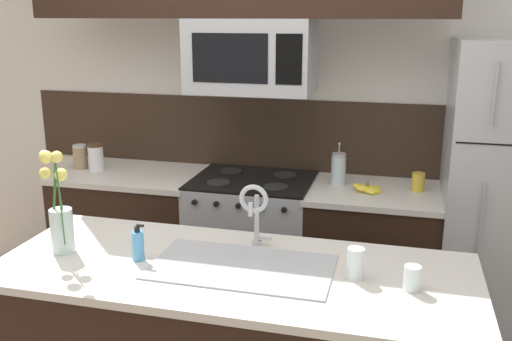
{
  "coord_description": "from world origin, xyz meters",
  "views": [
    {
      "loc": [
        0.9,
        -2.46,
        1.94
      ],
      "look_at": [
        0.19,
        0.27,
        1.16
      ],
      "focal_mm": 40.0,
      "sensor_mm": 36.0,
      "label": 1
    }
  ],
  "objects_px": {
    "french_press": "(338,169)",
    "coffee_tin": "(418,182)",
    "storage_jar_medium": "(96,157)",
    "spare_glass": "(412,278)",
    "banana_bunch": "(367,189)",
    "sink_faucet": "(255,207)",
    "stove_range": "(253,246)",
    "storage_jar_tall": "(80,157)",
    "flower_vase": "(60,219)",
    "drinking_glass": "(355,263)",
    "microwave": "(251,56)",
    "dish_soap_bottle": "(138,245)"
  },
  "relations": [
    {
      "from": "sink_faucet",
      "to": "stove_range",
      "type": "bearing_deg",
      "value": 105.43
    },
    {
      "from": "coffee_tin",
      "to": "french_press",
      "type": "bearing_deg",
      "value": 178.8
    },
    {
      "from": "french_press",
      "to": "spare_glass",
      "type": "relative_size",
      "value": 2.7
    },
    {
      "from": "storage_jar_medium",
      "to": "spare_glass",
      "type": "distance_m",
      "value": 2.42
    },
    {
      "from": "storage_jar_medium",
      "to": "spare_glass",
      "type": "bearing_deg",
      "value": -31.36
    },
    {
      "from": "banana_bunch",
      "to": "sink_faucet",
      "type": "relative_size",
      "value": 0.62
    },
    {
      "from": "microwave",
      "to": "banana_bunch",
      "type": "bearing_deg",
      "value": -3.09
    },
    {
      "from": "microwave",
      "to": "sink_faucet",
      "type": "bearing_deg",
      "value": -74.27
    },
    {
      "from": "dish_soap_bottle",
      "to": "storage_jar_medium",
      "type": "bearing_deg",
      "value": 126.09
    },
    {
      "from": "dish_soap_bottle",
      "to": "coffee_tin",
      "type": "bearing_deg",
      "value": 48.58
    },
    {
      "from": "storage_jar_tall",
      "to": "dish_soap_bottle",
      "type": "height_order",
      "value": "same"
    },
    {
      "from": "storage_jar_medium",
      "to": "drinking_glass",
      "type": "xyz_separation_m",
      "value": [
        1.84,
        -1.21,
        -0.03
      ]
    },
    {
      "from": "microwave",
      "to": "drinking_glass",
      "type": "relative_size",
      "value": 5.81
    },
    {
      "from": "coffee_tin",
      "to": "flower_vase",
      "type": "height_order",
      "value": "flower_vase"
    },
    {
      "from": "storage_jar_tall",
      "to": "spare_glass",
      "type": "height_order",
      "value": "storage_jar_tall"
    },
    {
      "from": "storage_jar_tall",
      "to": "storage_jar_medium",
      "type": "distance_m",
      "value": 0.13
    },
    {
      "from": "dish_soap_bottle",
      "to": "flower_vase",
      "type": "xyz_separation_m",
      "value": [
        -0.37,
        -0.0,
        0.09
      ]
    },
    {
      "from": "storage_jar_tall",
      "to": "french_press",
      "type": "xyz_separation_m",
      "value": [
        1.76,
        0.06,
        0.02
      ]
    },
    {
      "from": "banana_bunch",
      "to": "dish_soap_bottle",
      "type": "distance_m",
      "value": 1.51
    },
    {
      "from": "stove_range",
      "to": "sink_faucet",
      "type": "xyz_separation_m",
      "value": [
        0.29,
        -1.04,
        0.65
      ]
    },
    {
      "from": "storage_jar_tall",
      "to": "sink_faucet",
      "type": "bearing_deg",
      "value": -34.57
    },
    {
      "from": "microwave",
      "to": "banana_bunch",
      "type": "xyz_separation_m",
      "value": [
        0.72,
        -0.04,
        -0.76
      ]
    },
    {
      "from": "sink_faucet",
      "to": "flower_vase",
      "type": "xyz_separation_m",
      "value": [
        -0.82,
        -0.25,
        -0.04
      ]
    },
    {
      "from": "sink_faucet",
      "to": "flower_vase",
      "type": "distance_m",
      "value": 0.86
    },
    {
      "from": "storage_jar_tall",
      "to": "storage_jar_medium",
      "type": "height_order",
      "value": "storage_jar_medium"
    },
    {
      "from": "dish_soap_bottle",
      "to": "flower_vase",
      "type": "height_order",
      "value": "flower_vase"
    },
    {
      "from": "microwave",
      "to": "french_press",
      "type": "distance_m",
      "value": 0.87
    },
    {
      "from": "french_press",
      "to": "coffee_tin",
      "type": "distance_m",
      "value": 0.48
    },
    {
      "from": "sink_faucet",
      "to": "dish_soap_bottle",
      "type": "relative_size",
      "value": 1.85
    },
    {
      "from": "french_press",
      "to": "flower_vase",
      "type": "relative_size",
      "value": 0.56
    },
    {
      "from": "spare_glass",
      "to": "coffee_tin",
      "type": "bearing_deg",
      "value": 88.31
    },
    {
      "from": "storage_jar_tall",
      "to": "storage_jar_medium",
      "type": "bearing_deg",
      "value": -7.96
    },
    {
      "from": "stove_range",
      "to": "spare_glass",
      "type": "xyz_separation_m",
      "value": [
        0.97,
        -1.28,
        0.5
      ]
    },
    {
      "from": "storage_jar_tall",
      "to": "storage_jar_medium",
      "type": "xyz_separation_m",
      "value": [
        0.13,
        -0.02,
        0.01
      ]
    },
    {
      "from": "french_press",
      "to": "spare_glass",
      "type": "bearing_deg",
      "value": -71.8
    },
    {
      "from": "stove_range",
      "to": "coffee_tin",
      "type": "relative_size",
      "value": 8.45
    },
    {
      "from": "dish_soap_bottle",
      "to": "spare_glass",
      "type": "height_order",
      "value": "dish_soap_bottle"
    },
    {
      "from": "drinking_glass",
      "to": "spare_glass",
      "type": "distance_m",
      "value": 0.23
    },
    {
      "from": "stove_range",
      "to": "flower_vase",
      "type": "xyz_separation_m",
      "value": [
        -0.53,
        -1.29,
        0.6
      ]
    },
    {
      "from": "banana_bunch",
      "to": "sink_faucet",
      "type": "height_order",
      "value": "sink_faucet"
    },
    {
      "from": "drinking_glass",
      "to": "microwave",
      "type": "bearing_deg",
      "value": 122.0
    },
    {
      "from": "dish_soap_bottle",
      "to": "stove_range",
      "type": "bearing_deg",
      "value": 82.63
    },
    {
      "from": "flower_vase",
      "to": "storage_jar_medium",
      "type": "bearing_deg",
      "value": 113.68
    },
    {
      "from": "coffee_tin",
      "to": "storage_jar_medium",
      "type": "bearing_deg",
      "value": -178.14
    },
    {
      "from": "microwave",
      "to": "dish_soap_bottle",
      "type": "height_order",
      "value": "microwave"
    },
    {
      "from": "coffee_tin",
      "to": "sink_faucet",
      "type": "height_order",
      "value": "sink_faucet"
    },
    {
      "from": "stove_range",
      "to": "storage_jar_tall",
      "type": "distance_m",
      "value": 1.33
    },
    {
      "from": "storage_jar_medium",
      "to": "sink_faucet",
      "type": "bearing_deg",
      "value": -36.54
    },
    {
      "from": "coffee_tin",
      "to": "sink_faucet",
      "type": "distance_m",
      "value": 1.32
    },
    {
      "from": "sink_faucet",
      "to": "flower_vase",
      "type": "height_order",
      "value": "flower_vase"
    }
  ]
}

